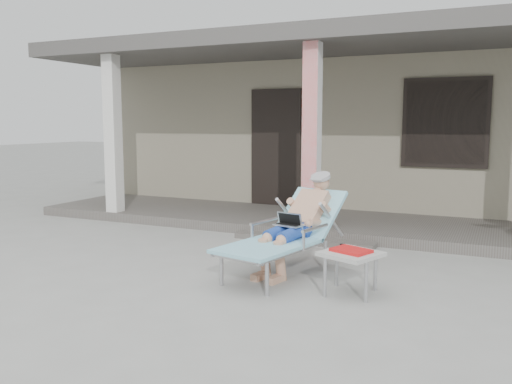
% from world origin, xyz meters
% --- Properties ---
extents(ground, '(60.00, 60.00, 0.00)m').
position_xyz_m(ground, '(0.00, 0.00, 0.00)').
color(ground, '#9E9E99').
rests_on(ground, ground).
extents(house, '(10.40, 5.40, 3.30)m').
position_xyz_m(house, '(0.00, 6.50, 1.67)').
color(house, gray).
rests_on(house, ground).
extents(porch_deck, '(10.00, 2.00, 0.15)m').
position_xyz_m(porch_deck, '(0.00, 3.00, 0.07)').
color(porch_deck, '#605B56').
rests_on(porch_deck, ground).
extents(porch_overhang, '(10.00, 2.30, 2.85)m').
position_xyz_m(porch_overhang, '(0.00, 2.95, 2.79)').
color(porch_overhang, silver).
rests_on(porch_overhang, porch_deck).
extents(porch_step, '(2.00, 0.30, 0.07)m').
position_xyz_m(porch_step, '(0.00, 1.85, 0.04)').
color(porch_step, '#605B56').
rests_on(porch_step, ground).
extents(lounger, '(1.03, 1.85, 1.16)m').
position_xyz_m(lounger, '(0.37, 0.41, 0.72)').
color(lounger, '#B7B7BC').
rests_on(lounger, ground).
extents(side_table, '(0.65, 0.65, 0.45)m').
position_xyz_m(side_table, '(1.18, -0.08, 0.38)').
color(side_table, '#B7B7B2').
rests_on(side_table, ground).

